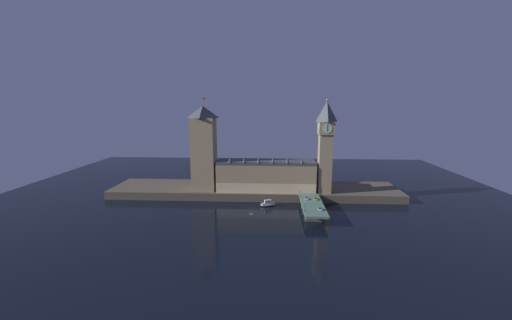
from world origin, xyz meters
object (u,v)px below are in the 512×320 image
Objects in this scene: street_lamp_near at (305,205)px; car_southbound_trail at (315,199)px; victoria_tower at (204,148)px; car_northbound_lead at (306,198)px; car_southbound_lead at (320,209)px; boat_upstream at (268,204)px; clock_tower at (326,144)px; street_lamp_far at (301,191)px.

car_southbound_trail is at bearing 68.10° from street_lamp_near.
car_northbound_lead is at bearing -19.15° from victoria_tower.
car_southbound_lead is 20.80m from car_southbound_trail.
street_lamp_near is at bearing -35.18° from victoria_tower.
victoria_tower reaches higher than car_northbound_lead.
car_northbound_lead reaches higher than boat_upstream.
street_lamp_near is (-18.43, -45.83, -30.56)m from clock_tower.
boat_upstream is at bearing -157.81° from clock_tower.
street_lamp_near is (-9.44, -2.68, 3.21)m from car_southbound_lead.
clock_tower is 10.75× the size of street_lamp_far.
street_lamp_far is at bearing 122.01° from car_northbound_lead.
clock_tower is at bearing 22.19° from boat_upstream.
street_lamp_far is at bearing -15.99° from victoria_tower.
clock_tower is 88.99m from victoria_tower.
street_lamp_far is (-9.44, 26.76, 3.25)m from car_southbound_lead.
clock_tower reaches higher than street_lamp_far.
street_lamp_far reaches higher than boat_upstream.
car_southbound_lead is at bearing -39.98° from boat_upstream.
victoria_tower is at bearing 144.82° from street_lamp_near.
street_lamp_far is (0.00, 29.44, 0.04)m from street_lamp_near.
boat_upstream is at bearing 168.42° from car_northbound_lead.
victoria_tower is 11.07× the size of street_lamp_near.
victoria_tower reaches higher than car_southbound_lead.
victoria_tower is 14.61× the size of car_southbound_trail.
boat_upstream is (-40.68, -16.59, -39.73)m from clock_tower.
car_northbound_lead reaches higher than car_southbound_trail.
victoria_tower is at bearing 161.87° from car_southbound_trail.
street_lamp_far is 24.08m from boat_upstream.
car_southbound_lead is at bearing 15.83° from street_lamp_near.
victoria_tower is 97.22m from car_southbound_lead.
victoria_tower is 17.51× the size of car_southbound_lead.
clock_tower is at bearing 55.49° from car_northbound_lead.
car_southbound_lead reaches higher than boat_upstream.
street_lamp_near is 0.99× the size of street_lamp_far.
victoria_tower is 89.09m from car_southbound_trail.
car_southbound_trail is 0.76× the size of street_lamp_near.
victoria_tower is (-88.82, 3.78, -4.12)m from clock_tower.
clock_tower reaches higher than car_northbound_lead.
boat_upstream is at bearing 127.27° from street_lamp_near.
boat_upstream is (-22.25, 29.24, -9.17)m from street_lamp_near.
car_southbound_lead is (-9.00, -43.16, -33.77)m from clock_tower.
clock_tower is 17.20× the size of car_southbound_lead.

